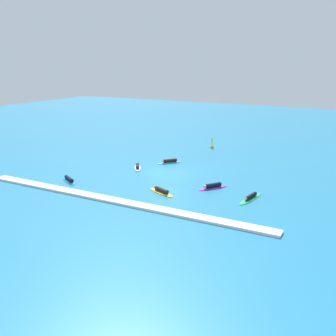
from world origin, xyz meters
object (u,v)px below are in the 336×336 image
at_px(surfer_on_green_board, 251,197).
at_px(marker_buoy, 212,146).
at_px(surfer_on_white_board, 138,167).
at_px(surfer_on_blue_board, 69,180).
at_px(surfer_on_teal_board, 170,161).
at_px(surfer_on_purple_board, 213,186).
at_px(surfer_on_yellow_board, 161,191).

relative_size(surfer_on_green_board, marker_buoy, 2.56).
xyz_separation_m(surfer_on_white_board, surfer_on_blue_board, (-2.90, -6.36, 0.01)).
relative_size(surfer_on_green_board, surfer_on_blue_board, 1.36).
height_order(surfer_on_green_board, surfer_on_blue_board, surfer_on_blue_board).
height_order(surfer_on_green_board, marker_buoy, marker_buoy).
height_order(surfer_on_teal_board, surfer_on_purple_board, surfer_on_purple_board).
bearing_deg(surfer_on_blue_board, surfer_on_yellow_board, -142.94).
bearing_deg(surfer_on_purple_board, surfer_on_blue_board, -35.92).
bearing_deg(surfer_on_teal_board, marker_buoy, -146.38).
xyz_separation_m(surfer_on_white_board, marker_buoy, (2.91, 11.77, 0.04)).
bearing_deg(surfer_on_yellow_board, surfer_on_teal_board, -42.58).
bearing_deg(surfer_on_white_board, surfer_on_yellow_board, -166.07).
xyz_separation_m(surfer_on_purple_board, surfer_on_blue_board, (-11.55, -4.11, 0.00)).
bearing_deg(surfer_on_blue_board, surfer_on_white_board, -85.15).
bearing_deg(surfer_on_blue_board, surfer_on_green_board, -139.03).
xyz_separation_m(surfer_on_green_board, surfer_on_blue_board, (-15.01, -3.08, 0.03)).
relative_size(surfer_on_teal_board, surfer_on_green_board, 0.70).
relative_size(surfer_on_blue_board, marker_buoy, 1.89).
relative_size(surfer_on_white_board, surfer_on_yellow_board, 0.84).
bearing_deg(marker_buoy, surfer_on_purple_board, -67.70).
distance_m(surfer_on_yellow_board, surfer_on_blue_board, 8.51).
bearing_deg(surfer_on_blue_board, surfer_on_teal_board, -86.68).
bearing_deg(surfer_on_purple_board, surfer_on_white_board, -70.04).
height_order(surfer_on_teal_board, marker_buoy, marker_buoy).
xyz_separation_m(surfer_on_green_board, marker_buoy, (-9.20, 15.05, 0.06)).
bearing_deg(surfer_on_teal_board, surfer_on_blue_board, 15.05).
distance_m(surfer_on_teal_board, surfer_on_yellow_board, 9.24).
relative_size(surfer_on_yellow_board, marker_buoy, 2.14).
bearing_deg(surfer_on_purple_board, surfer_on_green_board, 107.84).
distance_m(surfer_on_blue_board, marker_buoy, 19.03).
bearing_deg(marker_buoy, surfer_on_green_board, -58.56).
bearing_deg(surfer_on_green_board, surfer_on_yellow_board, -63.87).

